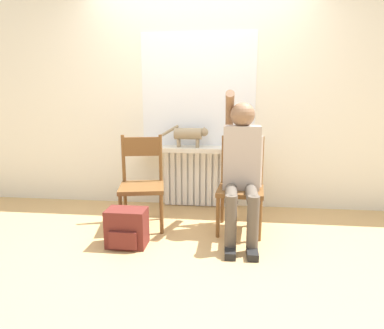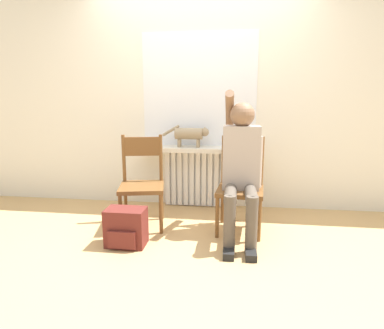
{
  "view_description": "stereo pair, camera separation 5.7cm",
  "coord_description": "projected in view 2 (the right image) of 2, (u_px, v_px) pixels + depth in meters",
  "views": [
    {
      "loc": [
        0.36,
        -2.55,
        1.26
      ],
      "look_at": [
        0.0,
        0.58,
        0.62
      ],
      "focal_mm": 30.0,
      "sensor_mm": 36.0,
      "label": 1
    },
    {
      "loc": [
        0.41,
        -2.54,
        1.26
      ],
      "look_at": [
        0.0,
        0.58,
        0.62
      ],
      "focal_mm": 30.0,
      "sensor_mm": 36.0,
      "label": 2
    }
  ],
  "objects": [
    {
      "name": "ground_plane",
      "position": [
        183.0,
        248.0,
        2.77
      ],
      "size": [
        12.0,
        12.0,
        0.0
      ],
      "primitive_type": "plane",
      "color": "tan"
    },
    {
      "name": "windowsill",
      "position": [
        197.0,
        149.0,
        3.66
      ],
      "size": [
        1.36,
        0.29,
        0.05
      ],
      "color": "silver",
      "rests_on": "radiator"
    },
    {
      "name": "person",
      "position": [
        241.0,
        164.0,
        2.92
      ],
      "size": [
        0.36,
        1.03,
        1.35
      ],
      "color": "brown",
      "rests_on": "ground_plane"
    },
    {
      "name": "chair_left",
      "position": [
        142.0,
        182.0,
        3.21
      ],
      "size": [
        0.51,
        0.51,
        0.91
      ],
      "rotation": [
        0.0,
        0.0,
        0.21
      ],
      "color": "brown",
      "rests_on": "ground_plane"
    },
    {
      "name": "wall_with_window",
      "position": [
        199.0,
        92.0,
        3.7
      ],
      "size": [
        7.0,
        0.06,
        2.7
      ],
      "color": "white",
      "rests_on": "ground_plane"
    },
    {
      "name": "backpack",
      "position": [
        126.0,
        228.0,
        2.8
      ],
      "size": [
        0.34,
        0.24,
        0.33
      ],
      "color": "maroon",
      "rests_on": "ground_plane"
    },
    {
      "name": "cat",
      "position": [
        190.0,
        134.0,
        3.61
      ],
      "size": [
        0.54,
        0.13,
        0.25
      ],
      "color": "#9E896B",
      "rests_on": "windowsill"
    },
    {
      "name": "radiator",
      "position": [
        198.0,
        178.0,
        3.82
      ],
      "size": [
        0.8,
        0.08,
        0.68
      ],
      "color": "white",
      "rests_on": "ground_plane"
    },
    {
      "name": "window_glass",
      "position": [
        199.0,
        90.0,
        3.66
      ],
      "size": [
        1.31,
        0.01,
        1.28
      ],
      "color": "white",
      "rests_on": "windowsill"
    },
    {
      "name": "chair_right",
      "position": [
        241.0,
        185.0,
        3.09
      ],
      "size": [
        0.47,
        0.47,
        0.91
      ],
      "rotation": [
        0.0,
        0.0,
        -0.09
      ],
      "color": "brown",
      "rests_on": "ground_plane"
    }
  ]
}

